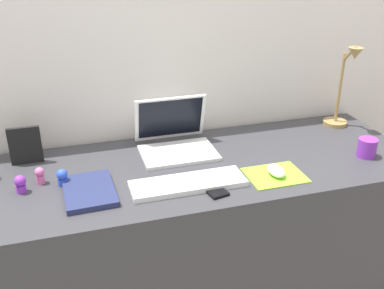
% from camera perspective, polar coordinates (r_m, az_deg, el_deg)
% --- Properties ---
extents(back_wall, '(2.98, 0.05, 1.34)m').
position_cam_1_polar(back_wall, '(2.08, -2.38, 0.09)').
color(back_wall, silver).
rests_on(back_wall, ground_plane).
extents(desk, '(1.78, 0.64, 0.74)m').
position_cam_1_polar(desk, '(1.94, 0.48, -12.34)').
color(desk, '#38383D').
rests_on(desk, ground_plane).
extents(laptop, '(0.30, 0.26, 0.21)m').
position_cam_1_polar(laptop, '(1.85, -2.20, 0.96)').
color(laptop, white).
rests_on(laptop, desk).
extents(keyboard, '(0.41, 0.13, 0.02)m').
position_cam_1_polar(keyboard, '(1.60, -0.50, -4.98)').
color(keyboard, white).
rests_on(keyboard, desk).
extents(mousepad, '(0.21, 0.17, 0.00)m').
position_cam_1_polar(mousepad, '(1.69, 10.49, -3.85)').
color(mousepad, '#8CDB33').
rests_on(mousepad, desk).
extents(mouse, '(0.06, 0.10, 0.03)m').
position_cam_1_polar(mouse, '(1.69, 10.62, -3.28)').
color(mouse, white).
rests_on(mouse, mousepad).
extents(cell_phone, '(0.09, 0.14, 0.01)m').
position_cam_1_polar(cell_phone, '(1.58, 2.65, -5.57)').
color(cell_phone, black).
rests_on(cell_phone, desk).
extents(desk_lamp, '(0.11, 0.16, 0.39)m').
position_cam_1_polar(desk_lamp, '(2.14, 18.72, 6.65)').
color(desk_lamp, '#A5844C').
rests_on(desk_lamp, desk).
extents(notebook_pad, '(0.18, 0.25, 0.02)m').
position_cam_1_polar(notebook_pad, '(1.59, -12.90, -5.76)').
color(notebook_pad, navy).
rests_on(notebook_pad, desk).
extents(picture_frame, '(0.12, 0.02, 0.15)m').
position_cam_1_polar(picture_frame, '(1.84, -20.40, -0.11)').
color(picture_frame, black).
rests_on(picture_frame, desk).
extents(coffee_mug, '(0.08, 0.08, 0.08)m').
position_cam_1_polar(coffee_mug, '(1.93, 21.33, -0.37)').
color(coffee_mug, purple).
rests_on(coffee_mug, desk).
extents(toy_figurine_pink, '(0.03, 0.03, 0.06)m').
position_cam_1_polar(toy_figurine_pink, '(1.69, -18.74, -3.69)').
color(toy_figurine_pink, pink).
rests_on(toy_figurine_pink, desk).
extents(toy_figurine_blue, '(0.04, 0.04, 0.06)m').
position_cam_1_polar(toy_figurine_blue, '(1.66, -16.14, -3.99)').
color(toy_figurine_blue, blue).
rests_on(toy_figurine_blue, desk).
extents(toy_figurine_purple, '(0.04, 0.04, 0.06)m').
position_cam_1_polar(toy_figurine_purple, '(1.66, -20.94, -4.64)').
color(toy_figurine_purple, purple).
rests_on(toy_figurine_purple, desk).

